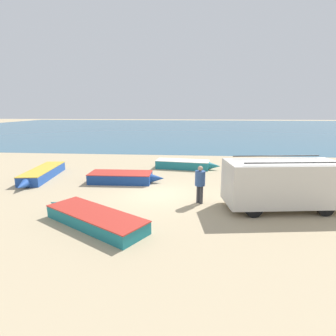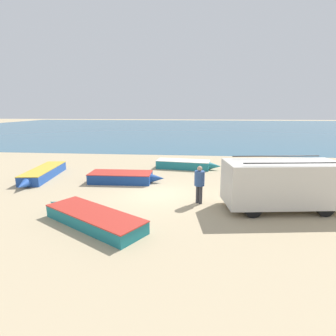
# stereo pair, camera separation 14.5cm
# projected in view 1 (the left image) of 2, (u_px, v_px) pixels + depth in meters

# --- Properties ---
(ground_plane) EXTENTS (200.00, 200.00, 0.00)m
(ground_plane) POSITION_uv_depth(u_px,v_px,m) (158.00, 194.00, 13.82)
(ground_plane) COLOR tan
(sea_water) EXTENTS (120.00, 80.00, 0.01)m
(sea_water) POSITION_uv_depth(u_px,v_px,m) (184.00, 127.00, 64.34)
(sea_water) COLOR #33607A
(sea_water) RESTS_ON ground_plane
(parked_van) EXTENTS (5.26, 2.66, 2.31)m
(parked_van) POSITION_uv_depth(u_px,v_px,m) (283.00, 183.00, 11.59)
(parked_van) COLOR beige
(parked_van) RESTS_ON ground_plane
(fishing_rowboat_0) EXTENTS (1.90, 5.69, 0.61)m
(fishing_rowboat_0) POSITION_uv_depth(u_px,v_px,m) (42.00, 174.00, 16.92)
(fishing_rowboat_0) COLOR #234CA3
(fishing_rowboat_0) RESTS_ON ground_plane
(fishing_rowboat_1) EXTENTS (4.89, 1.87, 0.63)m
(fishing_rowboat_1) POSITION_uv_depth(u_px,v_px,m) (185.00, 164.00, 19.76)
(fishing_rowboat_1) COLOR #1E757F
(fishing_rowboat_1) RESTS_ON ground_plane
(fishing_rowboat_2) EXTENTS (5.15, 3.65, 0.52)m
(fishing_rowboat_2) POSITION_uv_depth(u_px,v_px,m) (93.00, 218.00, 10.20)
(fishing_rowboat_2) COLOR #1E757F
(fishing_rowboat_2) RESTS_ON ground_plane
(fishing_rowboat_3) EXTENTS (4.40, 3.01, 0.59)m
(fishing_rowboat_3) POSITION_uv_depth(u_px,v_px,m) (279.00, 168.00, 18.59)
(fishing_rowboat_3) COLOR #2D66AD
(fishing_rowboat_3) RESTS_ON ground_plane
(fishing_rowboat_4) EXTENTS (4.58, 1.66, 0.61)m
(fishing_rowboat_4) POSITION_uv_depth(u_px,v_px,m) (123.00, 177.00, 16.05)
(fishing_rowboat_4) COLOR navy
(fishing_rowboat_4) RESTS_ON ground_plane
(fisherman_0) EXTENTS (0.48, 0.48, 1.82)m
(fisherman_0) POSITION_uv_depth(u_px,v_px,m) (200.00, 181.00, 12.30)
(fisherman_0) COLOR #38383D
(fisherman_0) RESTS_ON ground_plane
(fisherman_1) EXTENTS (0.42, 0.42, 1.61)m
(fisherman_1) POSITION_uv_depth(u_px,v_px,m) (243.00, 170.00, 15.18)
(fisherman_1) COLOR #5B564C
(fisherman_1) RESTS_ON ground_plane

